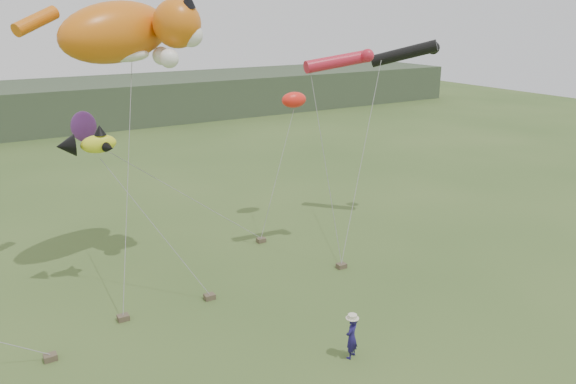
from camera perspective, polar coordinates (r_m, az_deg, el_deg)
The scene contains 8 objects.
ground at distance 19.05m, azimuth 3.75°, elevation -15.51°, with size 120.00×120.00×0.00m, color #385123.
headland at distance 58.62m, azimuth -25.06°, elevation 7.70°, with size 90.00×13.00×4.00m.
festival_attendant at distance 18.31m, azimuth 6.48°, elevation -14.46°, with size 0.52×0.34×1.43m, color #1C1652.
sandbag_anchors at distance 22.50m, azimuth -7.96°, elevation -9.79°, with size 12.24×5.30×0.20m.
cat_kite at distance 23.41m, azimuth -15.75°, elevation 15.44°, with size 6.74×4.23×2.96m.
fish_kite at distance 22.00m, azimuth -19.78°, elevation 4.63°, with size 2.14×1.44×1.11m.
tube_kites at distance 27.07m, azimuth 9.80°, elevation 13.51°, with size 8.63×3.98×1.41m.
misc_kites at distance 26.47m, azimuth -10.37°, elevation 7.85°, with size 11.24×1.68×1.55m.
Camera 1 is at (-9.27, -12.99, 10.42)m, focal length 35.00 mm.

